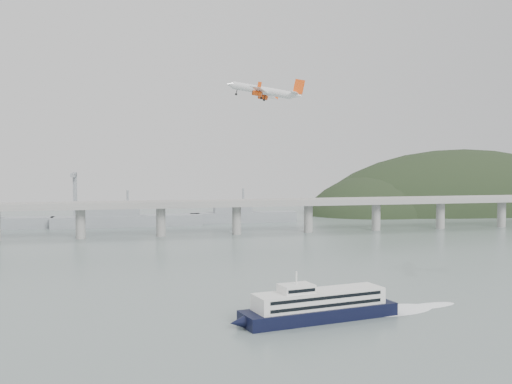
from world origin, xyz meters
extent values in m
plane|color=slate|center=(0.00, 0.00, 0.00)|extent=(900.00, 900.00, 0.00)
cube|color=gray|center=(0.00, 200.00, 20.00)|extent=(800.00, 22.00, 2.20)
cube|color=gray|center=(0.00, 189.50, 22.00)|extent=(800.00, 0.60, 1.80)
cube|color=gray|center=(0.00, 210.50, 22.00)|extent=(800.00, 0.60, 1.80)
cylinder|color=gray|center=(-80.00, 200.00, 9.50)|extent=(6.00, 6.00, 21.00)
cylinder|color=gray|center=(-30.00, 200.00, 9.50)|extent=(6.00, 6.00, 21.00)
cylinder|color=gray|center=(20.00, 200.00, 9.50)|extent=(6.00, 6.00, 21.00)
cylinder|color=gray|center=(70.00, 200.00, 9.50)|extent=(6.00, 6.00, 21.00)
cylinder|color=gray|center=(120.00, 200.00, 9.50)|extent=(6.00, 6.00, 21.00)
cylinder|color=gray|center=(170.00, 200.00, 9.50)|extent=(6.00, 6.00, 21.00)
cylinder|color=gray|center=(220.00, 200.00, 9.50)|extent=(6.00, 6.00, 21.00)
ellipsoid|color=black|center=(270.00, 330.00, -18.00)|extent=(320.00, 150.00, 156.00)
ellipsoid|color=black|center=(175.00, 320.00, -12.00)|extent=(140.00, 110.00, 96.00)
cube|color=gray|center=(-50.00, 265.00, 4.00)|extent=(110.55, 21.43, 8.00)
cube|color=gray|center=(-61.00, 265.00, 12.00)|extent=(39.01, 16.73, 8.00)
cylinder|color=gray|center=(-50.00, 265.00, 20.00)|extent=(1.60, 1.60, 14.00)
cube|color=gray|center=(40.00, 275.00, 4.00)|extent=(85.00, 13.60, 8.00)
cube|color=gray|center=(31.50, 275.00, 12.00)|extent=(29.75, 11.90, 8.00)
cylinder|color=gray|center=(40.00, 275.00, 20.00)|extent=(1.60, 1.60, 14.00)
cube|color=gray|center=(-90.00, 300.00, 20.00)|extent=(3.00, 3.00, 40.00)
cube|color=gray|center=(-90.00, 290.00, 38.00)|extent=(3.00, 28.00, 3.00)
cube|color=black|center=(4.01, -15.36, 2.01)|extent=(51.75, 21.35, 4.03)
cone|color=black|center=(-22.70, -20.48, 2.01)|extent=(5.71, 4.91, 4.03)
cube|color=white|center=(4.01, -15.36, 6.55)|extent=(43.45, 17.86, 5.04)
cube|color=black|center=(4.97, -20.36, 7.86)|extent=(37.63, 7.36, 1.01)
cube|color=black|center=(4.97, -20.36, 5.44)|extent=(37.63, 7.36, 1.01)
cube|color=black|center=(3.06, -10.36, 7.86)|extent=(37.63, 7.36, 1.01)
cube|color=black|center=(3.06, -10.36, 5.44)|extent=(37.63, 7.36, 1.01)
cube|color=white|center=(-3.90, -16.88, 10.38)|extent=(11.22, 8.82, 2.62)
cube|color=black|center=(-3.23, -20.39, 10.38)|extent=(8.93, 1.83, 1.01)
cylinder|color=white|center=(-3.90, -16.88, 13.60)|extent=(0.59, 0.59, 4.03)
ellipsoid|color=white|center=(31.72, -10.05, 0.05)|extent=(31.23, 19.71, 0.20)
ellipsoid|color=white|center=(45.57, -7.40, 0.05)|extent=(22.74, 11.22, 0.20)
cylinder|color=white|center=(11.62, 92.08, 82.92)|extent=(27.14, 18.38, 9.49)
cone|color=white|center=(-2.84, 99.78, 86.22)|extent=(6.10, 5.69, 4.55)
cone|color=white|center=(26.64, 84.11, 80.03)|extent=(6.89, 5.92, 4.76)
cube|color=white|center=(12.32, 91.65, 81.69)|extent=(20.94, 33.90, 3.21)
cube|color=white|center=(25.88, 84.56, 80.95)|extent=(8.71, 12.66, 1.56)
cube|color=#FA4E11|center=(27.47, 83.92, 84.12)|extent=(5.58, 2.81, 7.59)
cylinder|color=#FA4E11|center=(13.32, 97.53, 80.27)|extent=(5.34, 4.50, 3.25)
cylinder|color=black|center=(11.42, 98.54, 80.70)|extent=(1.87, 2.41, 2.43)
cube|color=white|center=(13.53, 97.48, 81.29)|extent=(2.63, 1.49, 1.76)
cylinder|color=#FA4E11|center=(8.03, 87.34, 80.86)|extent=(5.34, 4.50, 3.25)
cylinder|color=black|center=(6.13, 88.36, 81.29)|extent=(1.87, 2.41, 2.43)
cube|color=white|center=(8.24, 87.30, 81.88)|extent=(2.63, 1.49, 1.76)
cylinder|color=black|center=(13.20, 94.14, 79.71)|extent=(1.00, 0.62, 2.55)
cylinder|color=black|center=(12.97, 94.19, 78.58)|extent=(1.41, 0.95, 1.37)
cylinder|color=black|center=(10.70, 89.33, 79.99)|extent=(1.00, 0.62, 2.55)
cylinder|color=black|center=(10.47, 89.38, 78.86)|extent=(1.41, 0.95, 1.37)
cylinder|color=black|center=(0.20, 97.99, 82.53)|extent=(1.00, 0.62, 2.55)
cylinder|color=black|center=(-0.03, 98.04, 81.40)|extent=(1.41, 0.95, 1.37)
cube|color=#FA4E11|center=(22.55, 106.36, 81.59)|extent=(2.04, 1.07, 2.79)
cube|color=#FA4E11|center=(6.20, 74.89, 83.41)|extent=(2.04, 1.07, 2.79)
camera|label=1|loc=(-56.07, -189.46, 49.36)|focal=42.00mm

